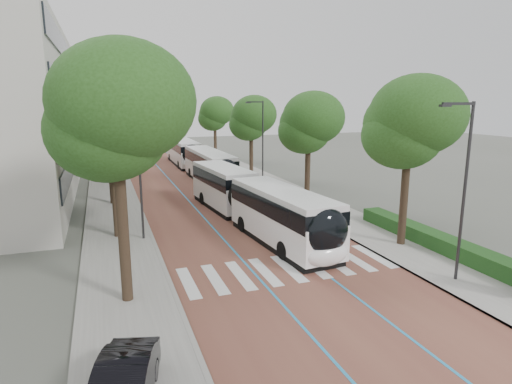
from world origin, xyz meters
The scene contains 18 objects.
ground centered at (0.00, 0.00, 0.00)m, with size 160.00×160.00×0.00m, color #51544C.
road centered at (0.00, 40.00, 0.01)m, with size 11.00×140.00×0.02m, color brown.
sidewalk_left centered at (-7.50, 40.00, 0.06)m, with size 4.00×140.00×0.12m, color gray.
sidewalk_right centered at (7.50, 40.00, 0.06)m, with size 4.00×140.00×0.12m, color gray.
kerb_left centered at (-5.60, 40.00, 0.06)m, with size 0.20×140.00×0.14m, color gray.
kerb_right centered at (5.60, 40.00, 0.06)m, with size 0.20×140.00×0.14m, color gray.
zebra_crossing centered at (0.20, 1.00, 0.03)m, with size 10.55×3.60×0.01m.
lane_line_left centered at (-1.60, 40.00, 0.02)m, with size 0.12×126.00×0.01m, color #2688BF.
lane_line_right centered at (1.60, 40.00, 0.02)m, with size 0.12×126.00×0.01m, color #2688BF.
hedge centered at (9.10, 0.00, 0.52)m, with size 1.20×14.00×0.80m, color #1B4618.
streetlight_near centered at (6.62, -3.00, 4.82)m, with size 1.82×0.20×8.00m.
streetlight_far centered at (6.62, 22.00, 4.82)m, with size 1.82×0.20×8.00m.
lamp_post_left centered at (-6.10, 8.00, 4.12)m, with size 0.14×0.14×8.00m, color #2B2B2D.
trees_left centered at (-7.50, 25.56, 6.76)m, with size 6.27×60.71×10.00m.
trees_right centered at (7.70, 21.36, 6.27)m, with size 5.15×47.04×8.98m.
lead_bus centered at (1.05, 8.43, 1.63)m, with size 4.12×18.54×3.20m.
bus_queued_0 centered at (1.99, 24.01, 1.62)m, with size 2.67×12.43×3.20m.
bus_queued_1 centered at (1.82, 37.58, 1.62)m, with size 2.63×12.42×3.20m.
Camera 1 is at (-8.07, -17.14, 8.15)m, focal length 30.00 mm.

